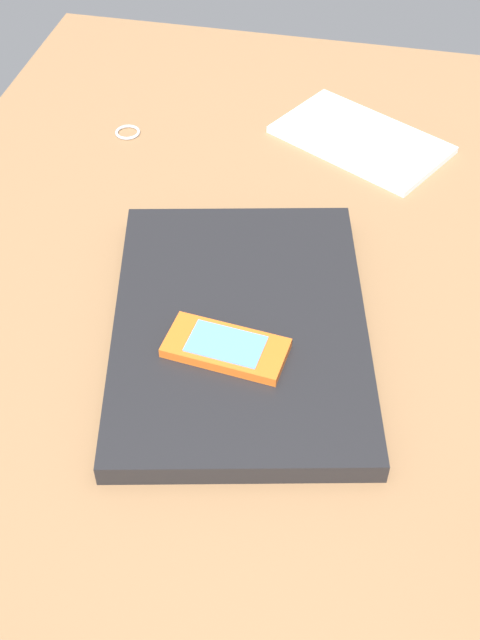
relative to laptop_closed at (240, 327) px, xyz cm
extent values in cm
cube|color=olive|center=(2.24, 1.53, -2.56)|extent=(120.00, 80.00, 3.00)
cube|color=black|center=(0.00, 0.00, 0.00)|extent=(36.12, 29.20, 2.12)
cube|color=orange|center=(4.08, -0.37, 1.52)|extent=(6.09, 11.00, 0.92)
cube|color=#5993E0|center=(4.08, -0.37, 2.06)|extent=(4.56, 6.91, 0.14)
torus|color=silver|center=(-29.47, -20.11, -0.88)|extent=(3.00, 3.00, 0.36)
cube|color=white|center=(-33.44, 7.47, -0.66)|extent=(19.43, 22.62, 0.80)
camera|label=1|loc=(49.89, 10.67, 54.05)|focal=45.80mm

